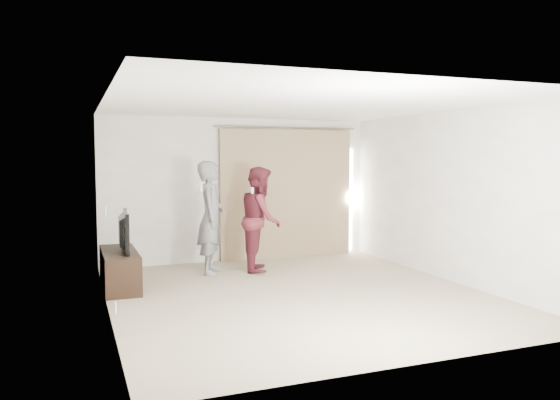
% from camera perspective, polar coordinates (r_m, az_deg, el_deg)
% --- Properties ---
extents(floor, '(5.50, 5.50, 0.00)m').
position_cam_1_polar(floor, '(7.64, 1.92, -9.82)').
color(floor, tan).
rests_on(floor, ground).
extents(wall_back, '(5.00, 0.04, 2.60)m').
position_cam_1_polar(wall_back, '(10.01, -4.21, 1.10)').
color(wall_back, white).
rests_on(wall_back, ground).
extents(wall_left, '(0.04, 5.50, 2.60)m').
position_cam_1_polar(wall_left, '(6.85, -17.68, -0.64)').
color(wall_left, white).
rests_on(wall_left, ground).
extents(ceiling, '(5.00, 5.50, 0.01)m').
position_cam_1_polar(ceiling, '(7.44, 1.97, 9.98)').
color(ceiling, white).
rests_on(ceiling, wall_back).
extents(curtain, '(2.80, 0.11, 2.46)m').
position_cam_1_polar(curtain, '(10.25, 0.80, 0.65)').
color(curtain, tan).
rests_on(curtain, ground).
extents(tv_console, '(0.48, 1.40, 0.54)m').
position_cam_1_polar(tv_console, '(8.28, -16.41, -6.97)').
color(tv_console, black).
rests_on(tv_console, ground).
extents(tv, '(0.19, 1.01, 0.58)m').
position_cam_1_polar(tv, '(8.19, -16.49, -3.14)').
color(tv, black).
rests_on(tv, tv_console).
extents(scratching_post, '(0.33, 0.33, 0.44)m').
position_cam_1_polar(scratching_post, '(9.09, -15.76, -6.53)').
color(scratching_post, tan).
rests_on(scratching_post, ground).
extents(person_man, '(0.64, 0.78, 1.83)m').
position_cam_1_polar(person_man, '(8.91, -7.21, -1.82)').
color(person_man, slate).
rests_on(person_man, ground).
extents(person_woman, '(0.90, 1.01, 1.73)m').
position_cam_1_polar(person_woman, '(9.09, -2.02, -1.96)').
color(person_woman, maroon).
rests_on(person_woman, ground).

